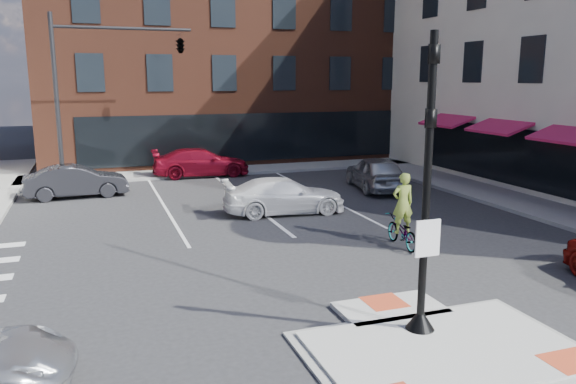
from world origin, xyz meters
name	(u,v)px	position (x,y,z in m)	size (l,w,h in m)	color
ground	(430,342)	(0.00, 0.00, 0.00)	(120.00, 120.00, 0.00)	#28282B
refuge_island	(438,346)	(0.00, -0.26, 0.05)	(5.40, 4.65, 0.13)	gray
sidewalk_e	(515,200)	(10.80, 10.00, 0.07)	(3.00, 24.00, 0.15)	gray
sidewalk_n	(261,168)	(3.00, 22.00, 0.07)	(26.00, 3.00, 0.15)	gray
building_n	(220,42)	(3.00, 31.99, 7.80)	(24.40, 18.40, 15.50)	#512719
building_far_left	(110,80)	(-4.00, 52.00, 5.00)	(10.00, 12.00, 10.00)	slate
building_far_right	(230,71)	(9.00, 54.00, 6.00)	(12.00, 12.00, 12.00)	brown
signal_pole	(425,224)	(0.00, 0.40, 2.36)	(0.60, 0.60, 5.98)	black
mast_arm_signal	(148,56)	(-3.47, 18.00, 6.21)	(6.10, 2.24, 8.00)	black
white_pickup	(284,196)	(0.82, 11.43, 0.70)	(1.95, 4.79, 1.39)	white
bg_car_dark	(77,181)	(-6.92, 17.35, 0.72)	(1.53, 4.38, 1.44)	#27272C
bg_car_silver	(376,173)	(6.47, 14.48, 0.81)	(1.92, 4.77, 1.62)	#A2A5A9
bg_car_red	(201,162)	(-0.66, 20.99, 0.75)	(2.10, 5.16, 1.50)	maroon
cyclist	(402,222)	(2.84, 5.95, 0.80)	(0.79, 1.95, 2.37)	#3F3F44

